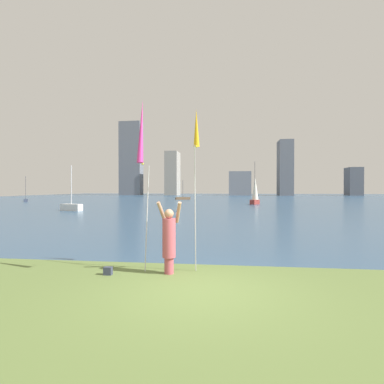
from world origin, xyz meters
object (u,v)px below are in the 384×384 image
kite_flag_left (141,135)px  sailboat_4 (183,198)px  sailboat_2 (26,200)px  person (169,238)px  sailboat_1 (71,207)px  bag (108,271)px  kite_flag_right (196,134)px  sailboat_5 (255,192)px

kite_flag_left → sailboat_4: size_ratio=1.18×
kite_flag_left → sailboat_2: 50.10m
person → kite_flag_left: (-0.63, -0.26, 2.56)m
sailboat_1 → sailboat_4: (5.83, 31.20, -0.08)m
bag → sailboat_2: (-29.58, 39.73, 0.18)m
person → sailboat_4: bearing=84.4°
person → kite_flag_right: 2.80m
sailboat_4 → sailboat_1: bearing=-100.6°
kite_flag_left → sailboat_1: size_ratio=1.00×
person → kite_flag_right: (0.63, 0.49, 2.68)m
sailboat_1 → sailboat_4: 31.74m
kite_flag_left → kite_flag_right: kite_flag_left is taller
kite_flag_left → sailboat_2: size_ratio=1.07×
person → sailboat_4: 52.83m
person → bag: 1.70m
person → sailboat_1: sailboat_1 is taller
sailboat_1 → sailboat_5: sailboat_5 is taller
sailboat_4 → bag: bearing=-83.1°
person → sailboat_5: bearing=68.7°
sailboat_1 → kite_flag_left: bearing=-58.5°
sailboat_1 → sailboat_2: bearing=133.4°
kite_flag_left → person: bearing=22.3°
kite_flag_right → bag: (-2.11, -0.80, -3.47)m
sailboat_2 → sailboat_4: (23.19, 12.82, -0.00)m
person → sailboat_1: 25.11m
bag → kite_flag_right: bearing=20.9°
sailboat_1 → sailboat_2: size_ratio=1.07×
person → kite_flag_left: 2.65m
sailboat_1 → sailboat_5: bearing=39.0°
kite_flag_left → sailboat_5: 36.38m
sailboat_5 → kite_flag_right: bearing=-96.2°
kite_flag_right → bag: bearing=-159.1°
sailboat_2 → sailboat_4: sailboat_2 is taller
sailboat_5 → kite_flag_left: bearing=-98.0°
sailboat_4 → sailboat_5: size_ratio=0.64×
sailboat_1 → sailboat_4: size_ratio=1.19×
sailboat_1 → sailboat_2: (-17.36, 18.38, -0.08)m
kite_flag_left → bag: 3.45m
kite_flag_right → sailboat_1: (-14.32, 20.55, -3.22)m
bag → sailboat_1: 24.60m
sailboat_4 → sailboat_5: sailboat_5 is taller
person → sailboat_5: size_ratio=0.32×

